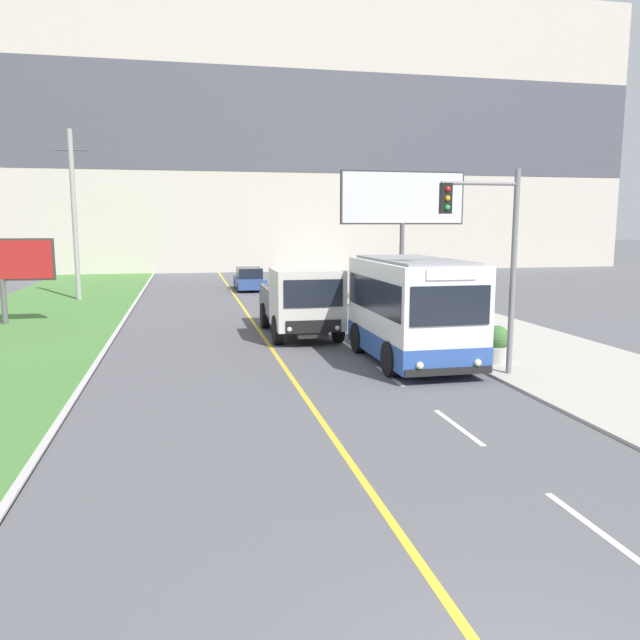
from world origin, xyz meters
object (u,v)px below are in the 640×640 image
Objects in this scene: utility_pole_far at (74,215)px; dump_truck at (303,303)px; billboard_large at (403,202)px; traffic_light_mast at (492,246)px; planter_round_near at (497,346)px; city_bus at (412,311)px; planter_round_third at (409,313)px; billboard_small at (1,262)px; car_distant at (249,279)px; planter_round_second at (445,328)px.

dump_truck is at bearing -54.86° from utility_pole_far.
utility_pole_far reaches higher than billboard_large.
traffic_light_mast reaches higher than planter_round_near.
billboard_large is (4.22, 12.95, 3.76)m from city_bus.
planter_round_third is at bearing 84.04° from traffic_light_mast.
billboard_small is (-11.89, 5.89, 1.32)m from dump_truck.
billboard_large reaches higher than traffic_light_mast.
billboard_large is at bearing 7.03° from billboard_small.
car_distant is (-2.75, 22.83, -0.94)m from city_bus.
utility_pole_far is at bearing 139.94° from planter_round_third.
dump_truck reaches higher than planter_round_third.
planter_round_near reaches higher than planter_round_second.
car_distant is 20.57m from planter_round_second.
billboard_large is 6.58× the size of planter_round_second.
car_distant is at bearing 96.86° from city_bus.
utility_pole_far reaches higher than car_distant.
dump_truck is at bearing -129.48° from billboard_large.
utility_pole_far is at bearing -160.73° from car_distant.
car_distant is at bearing 104.45° from planter_round_second.
city_bus is 1.01× the size of traffic_light_mast.
utility_pole_far is 25.58m from planter_round_near.
billboard_large is 14.65m from planter_round_near.
billboard_large is at bearing 71.95° from city_bus.
traffic_light_mast is 5.13× the size of planter_round_near.
traffic_light_mast is 3.58m from planter_round_near.
billboard_small reaches higher than city_bus.
billboard_small is at bearing 155.27° from planter_round_second.
car_distant reaches higher than planter_round_near.
planter_round_near is at bearing -77.51° from car_distant.
car_distant is 3.85× the size of planter_round_near.
car_distant is 11.39m from utility_pole_far.
city_bus is 23.01m from car_distant.
utility_pole_far reaches higher than planter_round_third.
traffic_light_mast reaches higher than car_distant.
dump_truck is 18.14m from utility_pole_far.
traffic_light_mast is (1.43, -2.25, 2.03)m from city_bus.
planter_round_near reaches higher than planter_round_third.
dump_truck is 0.91× the size of billboard_large.
planter_round_near is at bearing -97.21° from billboard_large.
city_bus is 7.08m from planter_round_third.
dump_truck is at bearing -26.37° from billboard_small.
city_bus is 3.35m from traffic_light_mast.
city_bus is at bearing -108.05° from billboard_large.
utility_pole_far is 9.07m from billboard_small.
traffic_light_mast reaches higher than city_bus.
planter_round_third is (15.14, -12.73, -4.19)m from utility_pole_far.
utility_pole_far is 8.43× the size of planter_round_near.
planter_round_near is at bearing -88.53° from planter_round_second.
dump_truck is 13.34m from billboard_small.
billboard_large reaches higher than car_distant.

